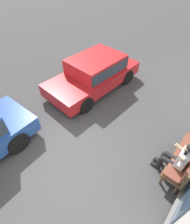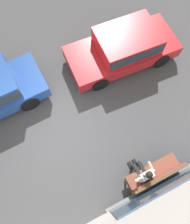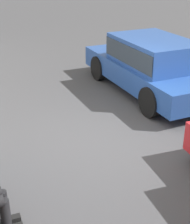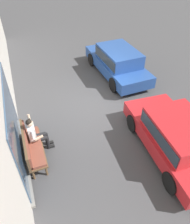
% 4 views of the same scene
% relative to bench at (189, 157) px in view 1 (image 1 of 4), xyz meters
% --- Properties ---
extents(ground_plane, '(60.00, 60.00, 0.00)m').
position_rel_bench_xyz_m(ground_plane, '(1.94, -2.90, -0.59)').
color(ground_plane, '#424244').
extents(bench, '(1.77, 0.55, 1.02)m').
position_rel_bench_xyz_m(bench, '(0.00, 0.00, 0.00)').
color(bench, brown).
rests_on(bench, ground_plane).
extents(person_on_phone, '(0.73, 0.74, 1.35)m').
position_rel_bench_xyz_m(person_on_phone, '(0.34, -0.22, 0.13)').
color(person_on_phone, black).
rests_on(person_on_phone, ground_plane).
extents(parked_car_near, '(4.24, 2.10, 1.36)m').
position_rel_bench_xyz_m(parked_car_near, '(-1.36, -4.43, 0.16)').
color(parked_car_near, red).
rests_on(parked_car_near, ground_plane).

